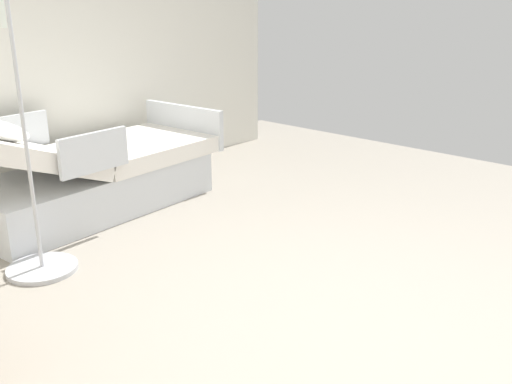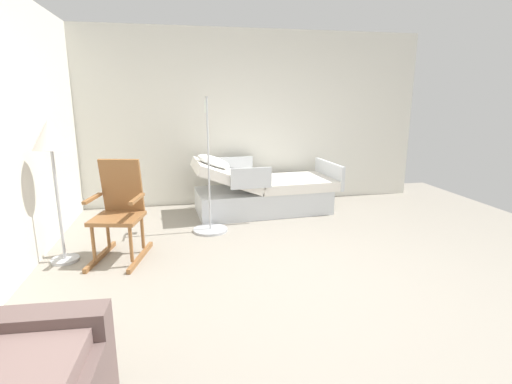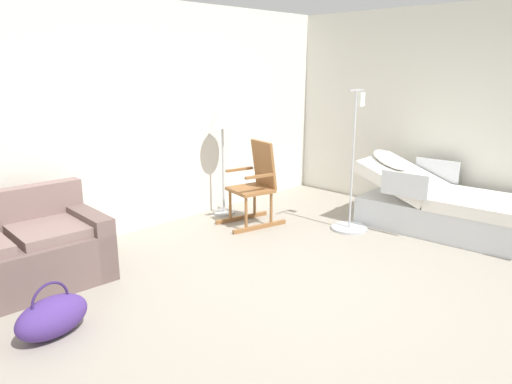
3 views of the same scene
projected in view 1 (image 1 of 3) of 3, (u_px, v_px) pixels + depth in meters
The scene contains 4 objects.
ground_plane at pixel (313, 303), 3.27m from camera, with size 7.28×7.28×0.00m, color gray.
side_wall at pixel (29, 36), 4.72m from camera, with size 0.10×5.52×2.70m, color silver.
hospital_bed at pixel (91, 175), 4.62m from camera, with size 1.11×2.17×0.94m.
iv_pole at pixel (37, 234), 3.59m from camera, with size 0.44×0.44×1.69m.
Camera 1 is at (-1.70, 2.36, 1.65)m, focal length 40.24 mm.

